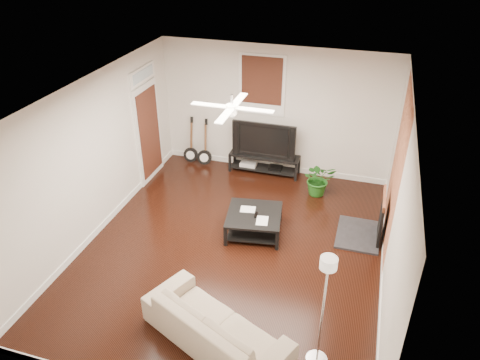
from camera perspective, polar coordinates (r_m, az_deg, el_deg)
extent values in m
cube|color=black|center=(8.07, -0.83, -8.45)|extent=(5.00, 6.00, 0.01)
cube|color=white|center=(6.69, -1.01, 10.61)|extent=(5.00, 6.00, 0.01)
cube|color=silver|center=(9.90, 4.40, 8.55)|extent=(5.00, 0.01, 2.80)
cube|color=silver|center=(5.10, -11.57, -16.24)|extent=(5.00, 0.01, 2.80)
cube|color=silver|center=(8.30, -17.61, 2.67)|extent=(0.01, 6.00, 2.80)
cube|color=silver|center=(7.04, 18.89, -2.78)|extent=(0.01, 6.00, 2.80)
cube|color=#9A5231|center=(7.91, 18.85, 1.04)|extent=(0.02, 2.20, 2.80)
cube|color=black|center=(8.37, 15.85, -4.29)|extent=(0.80, 1.10, 0.92)
cube|color=black|center=(9.74, 2.74, 11.70)|extent=(1.00, 0.06, 1.30)
cube|color=white|center=(9.80, -11.39, 6.85)|extent=(0.08, 1.00, 2.50)
cube|color=black|center=(10.23, 3.03, 2.05)|extent=(1.55, 0.41, 0.43)
imported|color=black|center=(9.97, 3.16, 5.22)|extent=(1.39, 0.18, 0.80)
cube|color=black|center=(8.33, 1.75, -5.35)|extent=(1.10, 1.10, 0.40)
imported|color=#C9B397|center=(6.39, -3.03, -17.67)|extent=(2.26, 1.63, 0.62)
imported|color=#1F601B|center=(9.48, 9.77, 0.14)|extent=(0.79, 0.74, 0.72)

